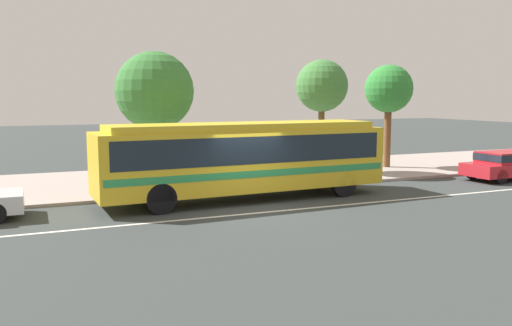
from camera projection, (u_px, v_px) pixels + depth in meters
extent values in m
plane|color=#353B3B|center=(252.00, 208.00, 17.85)|extent=(120.00, 120.00, 0.00)
cube|color=#A5958E|center=(194.00, 178.00, 24.08)|extent=(60.00, 8.00, 0.12)
cube|color=silver|center=(261.00, 213.00, 17.12)|extent=(56.00, 0.16, 0.01)
cube|color=gold|center=(244.00, 159.00, 19.15)|extent=(10.69, 2.82, 2.14)
cube|color=gold|center=(244.00, 126.00, 19.00)|extent=(9.84, 2.50, 0.24)
cube|color=#19232D|center=(244.00, 147.00, 19.10)|extent=(10.06, 2.82, 0.94)
cube|color=#2A8E4D|center=(244.00, 169.00, 19.20)|extent=(10.48, 2.84, 0.24)
cube|color=#19232D|center=(363.00, 142.00, 21.33)|extent=(0.20, 2.12, 1.02)
cylinder|color=black|center=(314.00, 176.00, 21.76)|extent=(1.01, 0.32, 1.00)
cylinder|color=black|center=(344.00, 183.00, 19.85)|extent=(1.01, 0.32, 1.00)
cylinder|color=black|center=(145.00, 188.00, 18.78)|extent=(1.01, 0.32, 1.00)
cylinder|color=black|center=(161.00, 199.00, 16.87)|extent=(1.01, 0.32, 1.00)
cube|color=red|center=(511.00, 168.00, 24.03)|extent=(4.59, 1.87, 0.55)
cube|color=red|center=(508.00, 157.00, 23.87)|extent=(2.58, 1.61, 0.50)
cube|color=#19232D|center=(508.00, 156.00, 23.87)|extent=(2.63, 1.63, 0.32)
cylinder|color=black|center=(473.00, 172.00, 24.13)|extent=(0.64, 0.23, 0.64)
cylinder|color=black|center=(501.00, 177.00, 22.74)|extent=(0.64, 0.23, 0.64)
cylinder|color=slate|center=(198.00, 177.00, 21.08)|extent=(0.14, 0.14, 0.87)
cylinder|color=slate|center=(196.00, 178.00, 20.93)|extent=(0.14, 0.14, 0.87)
cylinder|color=#3776B7|center=(196.00, 158.00, 20.91)|extent=(0.48, 0.48, 0.64)
sphere|color=pink|center=(196.00, 148.00, 20.86)|extent=(0.21, 0.21, 0.21)
cylinder|color=navy|center=(278.00, 172.00, 22.76)|extent=(0.14, 0.14, 0.81)
cylinder|color=navy|center=(280.00, 172.00, 22.61)|extent=(0.14, 0.14, 0.81)
cylinder|color=#336FB3|center=(279.00, 156.00, 22.60)|extent=(0.35, 0.35, 0.58)
sphere|color=#C1B18C|center=(279.00, 147.00, 22.55)|extent=(0.23, 0.23, 0.23)
cylinder|color=#785956|center=(291.00, 171.00, 22.75)|extent=(0.14, 0.14, 0.89)
cylinder|color=#785956|center=(294.00, 171.00, 22.76)|extent=(0.14, 0.14, 0.89)
cylinder|color=blue|center=(293.00, 154.00, 22.67)|extent=(0.43, 0.43, 0.58)
sphere|color=pink|center=(293.00, 145.00, 22.62)|extent=(0.21, 0.21, 0.21)
cylinder|color=brown|center=(156.00, 151.00, 22.27)|extent=(0.29, 0.29, 2.72)
sphere|color=#397936|center=(155.00, 91.00, 21.96)|extent=(3.26, 3.26, 3.26)
cylinder|color=brown|center=(321.00, 138.00, 25.45)|extent=(0.30, 0.30, 3.27)
sphere|color=#417D3B|center=(322.00, 86.00, 25.14)|extent=(2.48, 2.48, 2.48)
cylinder|color=brown|center=(387.00, 136.00, 27.33)|extent=(0.36, 0.36, 3.18)
sphere|color=#2F8435|center=(389.00, 89.00, 27.03)|extent=(2.45, 2.45, 2.45)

